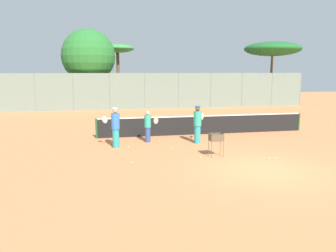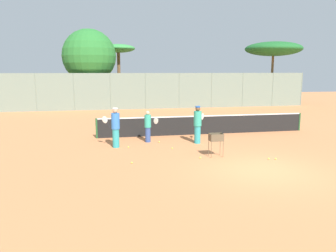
{
  "view_description": "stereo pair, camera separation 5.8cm",
  "coord_description": "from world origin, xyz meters",
  "px_view_note": "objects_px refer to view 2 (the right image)",
  "views": [
    {
      "loc": [
        -5.62,
        -10.46,
        3.53
      ],
      "look_at": [
        -2.63,
        4.3,
        1.0
      ],
      "focal_mm": 35.0,
      "sensor_mm": 36.0,
      "label": 1
    },
    {
      "loc": [
        -5.57,
        -10.48,
        3.53
      ],
      "look_at": [
        -2.63,
        4.3,
        1.0
      ],
      "focal_mm": 35.0,
      "sensor_mm": 36.0,
      "label": 2
    }
  ],
  "objects_px": {
    "tennis_net": "(204,124)",
    "player_red_cap": "(198,124)",
    "player_yellow_shirt": "(148,126)",
    "player_white_outfit": "(115,127)",
    "ball_cart": "(216,139)",
    "parked_car": "(166,99)"
  },
  "relations": [
    {
      "from": "player_red_cap",
      "to": "ball_cart",
      "type": "distance_m",
      "value": 2.63
    },
    {
      "from": "player_yellow_shirt",
      "to": "parked_car",
      "type": "relative_size",
      "value": 0.38
    },
    {
      "from": "parked_car",
      "to": "player_yellow_shirt",
      "type": "bearing_deg",
      "value": -103.64
    },
    {
      "from": "player_white_outfit",
      "to": "player_red_cap",
      "type": "height_order",
      "value": "player_white_outfit"
    },
    {
      "from": "tennis_net",
      "to": "player_red_cap",
      "type": "xyz_separation_m",
      "value": [
        -1.04,
        -2.2,
        0.4
      ]
    },
    {
      "from": "player_red_cap",
      "to": "ball_cart",
      "type": "xyz_separation_m",
      "value": [
        0.04,
        -2.62,
        -0.21
      ]
    },
    {
      "from": "player_white_outfit",
      "to": "player_red_cap",
      "type": "bearing_deg",
      "value": -148.16
    },
    {
      "from": "tennis_net",
      "to": "parked_car",
      "type": "xyz_separation_m",
      "value": [
        0.81,
        15.94,
        0.1
      ]
    },
    {
      "from": "player_red_cap",
      "to": "player_yellow_shirt",
      "type": "height_order",
      "value": "player_red_cap"
    },
    {
      "from": "parked_car",
      "to": "tennis_net",
      "type": "bearing_deg",
      "value": -92.92
    },
    {
      "from": "player_yellow_shirt",
      "to": "tennis_net",
      "type": "bearing_deg",
      "value": 69.89
    },
    {
      "from": "ball_cart",
      "to": "player_red_cap",
      "type": "bearing_deg",
      "value": 90.79
    },
    {
      "from": "player_white_outfit",
      "to": "parked_car",
      "type": "relative_size",
      "value": 0.44
    },
    {
      "from": "player_red_cap",
      "to": "player_yellow_shirt",
      "type": "xyz_separation_m",
      "value": [
        -2.36,
        0.74,
        -0.14
      ]
    },
    {
      "from": "player_yellow_shirt",
      "to": "player_white_outfit",
      "type": "bearing_deg",
      "value": -105.5
    },
    {
      "from": "player_yellow_shirt",
      "to": "player_red_cap",
      "type": "bearing_deg",
      "value": 29.35
    },
    {
      "from": "player_white_outfit",
      "to": "tennis_net",
      "type": "bearing_deg",
      "value": -125.22
    },
    {
      "from": "tennis_net",
      "to": "player_red_cap",
      "type": "distance_m",
      "value": 2.46
    },
    {
      "from": "player_white_outfit",
      "to": "player_yellow_shirt",
      "type": "bearing_deg",
      "value": -122.15
    },
    {
      "from": "player_white_outfit",
      "to": "player_yellow_shirt",
      "type": "height_order",
      "value": "player_white_outfit"
    },
    {
      "from": "parked_car",
      "to": "ball_cart",
      "type": "bearing_deg",
      "value": -95.01
    },
    {
      "from": "player_red_cap",
      "to": "parked_car",
      "type": "distance_m",
      "value": 18.23
    }
  ]
}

